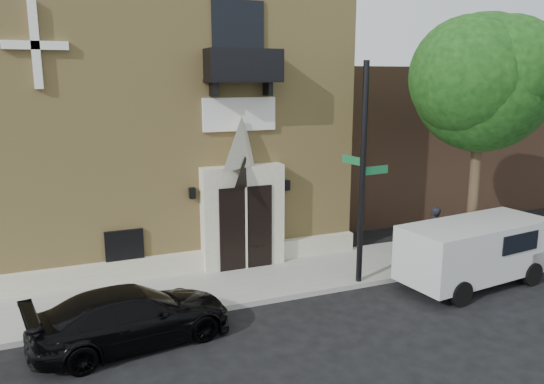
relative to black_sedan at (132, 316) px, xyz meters
The scene contains 12 objects.
ground 5.03m from the black_sedan, ahead, with size 120.00×120.00×0.00m, color black.
sidewalk 6.38m from the black_sedan, 21.15° to the left, with size 42.00×3.00×0.15m, color gray.
church 9.80m from the black_sedan, 77.51° to the left, with size 12.20×11.01×9.30m.
neighbour_building 19.72m from the black_sedan, 30.05° to the left, with size 18.00×8.00×6.40m, color brown.
street_tree_left 12.18m from the black_sedan, ahead, with size 4.97×4.38×7.77m.
black_sedan is the anchor object (origin of this frame).
cargo_van 9.94m from the black_sedan, ahead, with size 4.84×2.40×1.90m.
street_sign 7.21m from the black_sedan, ahead, with size 1.05×1.00×6.30m.
fire_hydrant 11.75m from the black_sedan, ahead, with size 0.42×0.33×0.73m.
dumpster 10.82m from the black_sedan, ahead, with size 2.16×1.49×1.29m.
planter 5.44m from the black_sedan, 39.37° to the left, with size 0.64×0.56×0.71m, color #3E5F2F.
pedestrian_near 10.25m from the black_sedan, 11.15° to the left, with size 0.61×0.40×1.67m, color black.
Camera 1 is at (-6.24, -12.36, 6.01)m, focal length 35.00 mm.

